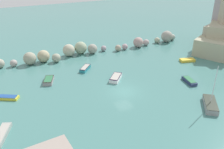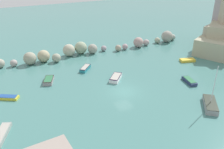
{
  "view_description": "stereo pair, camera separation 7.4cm",
  "coord_description": "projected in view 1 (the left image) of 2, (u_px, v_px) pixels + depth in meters",
  "views": [
    {
      "loc": [
        -15.41,
        -27.96,
        18.48
      ],
      "look_at": [
        0.0,
        4.27,
        1.0
      ],
      "focal_mm": 38.68,
      "sensor_mm": 36.0,
      "label": 1
    },
    {
      "loc": [
        -15.34,
        -27.99,
        18.48
      ],
      "look_at": [
        0.0,
        4.27,
        1.0
      ],
      "focal_mm": 38.68,
      "sensor_mm": 36.0,
      "label": 2
    }
  ],
  "objects": [
    {
      "name": "moored_boat_2",
      "position": [
        8.0,
        97.0,
        34.78
      ],
      "size": [
        3.19,
        2.48,
        0.44
      ],
      "rotation": [
        0.0,
        0.0,
        2.61
      ],
      "color": "yellow",
      "rests_on": "cove_water"
    },
    {
      "name": "moored_boat_4",
      "position": [
        189.0,
        81.0,
        39.3
      ],
      "size": [
        1.71,
        3.21,
        0.59
      ],
      "rotation": [
        0.0,
        0.0,
        1.38
      ],
      "color": "navy",
      "rests_on": "cove_water"
    },
    {
      "name": "moored_boat_7",
      "position": [
        116.0,
        78.0,
        40.17
      ],
      "size": [
        3.17,
        3.31,
        0.67
      ],
      "rotation": [
        0.0,
        0.0,
        3.98
      ],
      "color": "white",
      "rests_on": "cove_water"
    },
    {
      "name": "moored_boat_0",
      "position": [
        49.0,
        80.0,
        39.36
      ],
      "size": [
        2.35,
        3.17,
        0.63
      ],
      "rotation": [
        0.0,
        0.0,
        4.34
      ],
      "color": "gray",
      "rests_on": "cove_water"
    },
    {
      "name": "moored_boat_3",
      "position": [
        187.0,
        60.0,
        47.28
      ],
      "size": [
        3.07,
        2.02,
        0.48
      ],
      "rotation": [
        0.0,
        0.0,
        2.86
      ],
      "color": "gold",
      "rests_on": "cove_water"
    },
    {
      "name": "rock_breakwater",
      "position": [
        94.0,
        48.0,
        50.87
      ],
      "size": [
        43.42,
        4.43,
        2.7
      ],
      "color": "gray",
      "rests_on": "ground"
    },
    {
      "name": "moored_boat_6",
      "position": [
        1.0,
        135.0,
        27.38
      ],
      "size": [
        2.61,
        4.26,
        0.57
      ],
      "rotation": [
        0.0,
        0.0,
        4.32
      ],
      "color": "gray",
      "rests_on": "cove_water"
    },
    {
      "name": "moored_boat_5",
      "position": [
        210.0,
        104.0,
        32.81
      ],
      "size": [
        3.84,
        4.33,
        6.11
      ],
      "rotation": [
        0.0,
        0.0,
        4.06
      ],
      "color": "gray",
      "rests_on": "cove_water"
    },
    {
      "name": "moored_boat_1",
      "position": [
        85.0,
        68.0,
        43.62
      ],
      "size": [
        2.76,
        2.92,
        0.62
      ],
      "rotation": [
        0.0,
        0.0,
        0.84
      ],
      "color": "teal",
      "rests_on": "cove_water"
    },
    {
      "name": "cove_water",
      "position": [
        124.0,
        91.0,
        36.75
      ],
      "size": [
        160.0,
        160.0,
        0.0
      ],
      "primitive_type": "plane",
      "color": "#467D77",
      "rests_on": "ground"
    }
  ]
}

